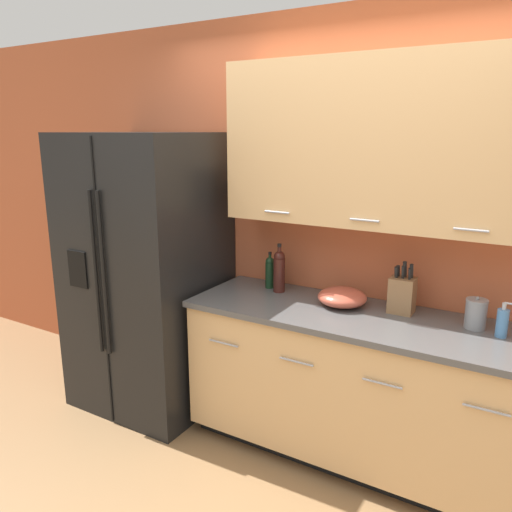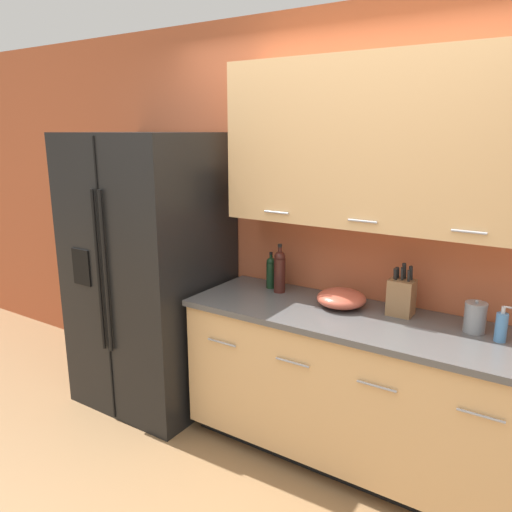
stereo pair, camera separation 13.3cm
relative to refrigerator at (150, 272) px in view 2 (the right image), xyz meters
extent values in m
cube|color=#BC5B38|center=(1.27, 0.43, 0.35)|extent=(10.00, 0.05, 2.60)
cube|color=tan|center=(1.50, 0.25, 0.89)|extent=(1.76, 0.32, 0.91)
cylinder|color=#99999E|center=(0.98, 0.07, 0.49)|extent=(0.16, 0.01, 0.01)
cylinder|color=#99999E|center=(1.50, 0.07, 0.49)|extent=(0.16, 0.01, 0.01)
cylinder|color=#99999E|center=(2.03, 0.07, 0.49)|extent=(0.16, 0.01, 0.01)
cube|color=black|center=(1.50, 0.13, -0.90)|extent=(1.92, 0.54, 0.09)
cube|color=tan|center=(1.50, 0.09, -0.47)|extent=(1.96, 0.62, 0.78)
cube|color=#4C4C4C|center=(1.50, 0.07, -0.06)|extent=(1.98, 0.64, 0.03)
cylinder|color=#99999E|center=(0.80, -0.24, -0.25)|extent=(0.20, 0.01, 0.01)
cylinder|color=#99999E|center=(1.27, -0.24, -0.25)|extent=(0.20, 0.01, 0.01)
cylinder|color=#99999E|center=(1.74, -0.24, -0.25)|extent=(0.20, 0.01, 0.01)
cylinder|color=#99999E|center=(2.21, -0.24, -0.25)|extent=(0.20, 0.01, 0.01)
cube|color=black|center=(0.00, 0.00, 0.00)|extent=(0.95, 0.79, 1.89)
cube|color=black|center=(0.00, -0.40, 0.00)|extent=(0.01, 0.01, 1.85)
cylinder|color=black|center=(-0.03, -0.41, 0.09)|extent=(0.02, 0.02, 1.04)
cylinder|color=black|center=(0.04, -0.41, 0.09)|extent=(0.02, 0.02, 1.04)
cube|color=black|center=(-0.21, -0.40, 0.09)|extent=(0.16, 0.01, 0.24)
cube|color=olive|center=(1.69, 0.24, 0.06)|extent=(0.13, 0.12, 0.20)
cylinder|color=black|center=(1.65, 0.26, 0.19)|extent=(0.02, 0.03, 0.07)
cylinder|color=black|center=(1.65, 0.22, 0.19)|extent=(0.02, 0.03, 0.07)
cylinder|color=black|center=(1.69, 0.26, 0.21)|extent=(0.02, 0.04, 0.09)
cylinder|color=black|center=(1.69, 0.22, 0.20)|extent=(0.02, 0.03, 0.08)
cylinder|color=black|center=(1.73, 0.26, 0.20)|extent=(0.02, 0.04, 0.08)
cylinder|color=black|center=(1.73, 0.22, 0.19)|extent=(0.02, 0.03, 0.07)
cylinder|color=#3D1914|center=(0.92, 0.22, 0.07)|extent=(0.07, 0.07, 0.22)
sphere|color=#3D1914|center=(0.92, 0.22, 0.19)|extent=(0.07, 0.07, 0.07)
cylinder|color=#3D1914|center=(0.92, 0.22, 0.22)|extent=(0.02, 0.02, 0.07)
cylinder|color=black|center=(0.92, 0.22, 0.26)|extent=(0.03, 0.03, 0.02)
cylinder|color=#4C7FB2|center=(2.21, 0.14, 0.03)|extent=(0.06, 0.06, 0.14)
cylinder|color=#B2B2B5|center=(2.21, 0.14, 0.12)|extent=(0.02, 0.02, 0.04)
cylinder|color=#B2B2B5|center=(2.22, 0.14, 0.14)|extent=(0.03, 0.01, 0.01)
cylinder|color=black|center=(0.83, 0.26, 0.04)|extent=(0.06, 0.06, 0.17)
sphere|color=black|center=(0.83, 0.26, 0.14)|extent=(0.06, 0.06, 0.06)
cylinder|color=black|center=(0.83, 0.26, 0.16)|extent=(0.02, 0.02, 0.06)
cylinder|color=black|center=(0.83, 0.26, 0.19)|extent=(0.02, 0.02, 0.01)
cylinder|color=gray|center=(2.08, 0.20, 0.03)|extent=(0.11, 0.11, 0.14)
cylinder|color=gray|center=(2.08, 0.20, 0.11)|extent=(0.11, 0.11, 0.01)
sphere|color=gray|center=(2.08, 0.20, 0.12)|extent=(0.02, 0.02, 0.02)
ellipsoid|color=#B24C38|center=(1.36, 0.18, 0.01)|extent=(0.29, 0.29, 0.10)
camera|label=1|loc=(2.33, -2.46, 0.96)|focal=35.00mm
camera|label=2|loc=(2.45, -2.39, 0.96)|focal=35.00mm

